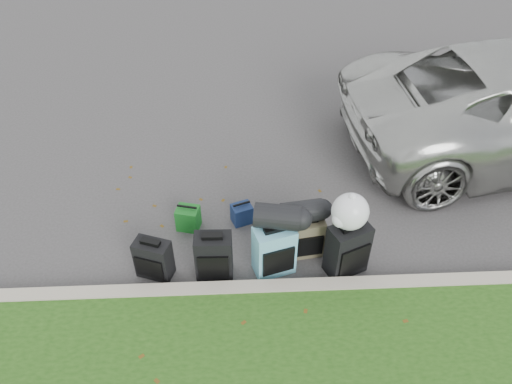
{
  "coord_description": "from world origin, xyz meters",
  "views": [
    {
      "loc": [
        -0.32,
        -4.65,
        4.78
      ],
      "look_at": [
        -0.1,
        0.2,
        0.55
      ],
      "focal_mm": 35.0,
      "sensor_mm": 36.0,
      "label": 1
    }
  ],
  "objects_px": {
    "suitcase_large_black_left": "(214,256)",
    "tote_navy": "(242,214)",
    "suitcase_olive": "(307,237)",
    "tote_green": "(188,218)",
    "suitcase_teal": "(274,250)",
    "suitcase_small_black": "(154,259)",
    "suitcase_large_black_right": "(347,249)"
  },
  "relations": [
    {
      "from": "suitcase_large_black_left",
      "to": "tote_green",
      "type": "height_order",
      "value": "suitcase_large_black_left"
    },
    {
      "from": "suitcase_teal",
      "to": "suitcase_small_black",
      "type": "bearing_deg",
      "value": 163.59
    },
    {
      "from": "tote_green",
      "to": "suitcase_olive",
      "type": "bearing_deg",
      "value": -5.29
    },
    {
      "from": "suitcase_small_black",
      "to": "tote_green",
      "type": "xyz_separation_m",
      "value": [
        0.36,
        0.79,
        -0.1
      ]
    },
    {
      "from": "suitcase_teal",
      "to": "suitcase_large_black_right",
      "type": "distance_m",
      "value": 0.88
    },
    {
      "from": "suitcase_large_black_left",
      "to": "suitcase_large_black_right",
      "type": "relative_size",
      "value": 0.88
    },
    {
      "from": "suitcase_large_black_left",
      "to": "tote_navy",
      "type": "bearing_deg",
      "value": 70.05
    },
    {
      "from": "suitcase_teal",
      "to": "suitcase_olive",
      "type": "bearing_deg",
      "value": 15.05
    },
    {
      "from": "suitcase_large_black_right",
      "to": "suitcase_small_black",
      "type": "bearing_deg",
      "value": 155.61
    },
    {
      "from": "tote_navy",
      "to": "suitcase_large_black_left",
      "type": "bearing_deg",
      "value": -131.45
    },
    {
      "from": "suitcase_small_black",
      "to": "suitcase_large_black_right",
      "type": "height_order",
      "value": "suitcase_large_black_right"
    },
    {
      "from": "suitcase_small_black",
      "to": "tote_green",
      "type": "relative_size",
      "value": 1.61
    },
    {
      "from": "suitcase_olive",
      "to": "tote_green",
      "type": "xyz_separation_m",
      "value": [
        -1.52,
        0.52,
        -0.11
      ]
    },
    {
      "from": "suitcase_large_black_left",
      "to": "suitcase_teal",
      "type": "bearing_deg",
      "value": 3.99
    },
    {
      "from": "suitcase_teal",
      "to": "suitcase_large_black_left",
      "type": "bearing_deg",
      "value": 166.16
    },
    {
      "from": "suitcase_small_black",
      "to": "suitcase_large_black_right",
      "type": "bearing_deg",
      "value": 18.57
    },
    {
      "from": "suitcase_large_black_left",
      "to": "tote_navy",
      "type": "distance_m",
      "value": 0.98
    },
    {
      "from": "suitcase_small_black",
      "to": "tote_navy",
      "type": "height_order",
      "value": "suitcase_small_black"
    },
    {
      "from": "suitcase_small_black",
      "to": "suitcase_olive",
      "type": "xyz_separation_m",
      "value": [
        1.88,
        0.27,
        0.01
      ]
    },
    {
      "from": "suitcase_teal",
      "to": "tote_green",
      "type": "height_order",
      "value": "suitcase_teal"
    },
    {
      "from": "suitcase_olive",
      "to": "tote_green",
      "type": "distance_m",
      "value": 1.61
    },
    {
      "from": "suitcase_small_black",
      "to": "tote_green",
      "type": "height_order",
      "value": "suitcase_small_black"
    },
    {
      "from": "suitcase_olive",
      "to": "suitcase_teal",
      "type": "distance_m",
      "value": 0.52
    },
    {
      "from": "suitcase_teal",
      "to": "tote_navy",
      "type": "xyz_separation_m",
      "value": [
        -0.37,
        0.86,
        -0.2
      ]
    },
    {
      "from": "suitcase_large_black_right",
      "to": "tote_navy",
      "type": "relative_size",
      "value": 2.55
    },
    {
      "from": "suitcase_olive",
      "to": "tote_navy",
      "type": "height_order",
      "value": "suitcase_olive"
    },
    {
      "from": "suitcase_small_black",
      "to": "tote_navy",
      "type": "distance_m",
      "value": 1.38
    },
    {
      "from": "suitcase_olive",
      "to": "tote_green",
      "type": "bearing_deg",
      "value": 153.25
    },
    {
      "from": "suitcase_large_black_left",
      "to": "tote_navy",
      "type": "height_order",
      "value": "suitcase_large_black_left"
    },
    {
      "from": "suitcase_large_black_left",
      "to": "tote_navy",
      "type": "xyz_separation_m",
      "value": [
        0.35,
        0.9,
        -0.17
      ]
    },
    {
      "from": "suitcase_large_black_left",
      "to": "suitcase_olive",
      "type": "relative_size",
      "value": 1.15
    },
    {
      "from": "suitcase_small_black",
      "to": "suitcase_large_black_right",
      "type": "xyz_separation_m",
      "value": [
        2.32,
        -0.03,
        0.09
      ]
    }
  ]
}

